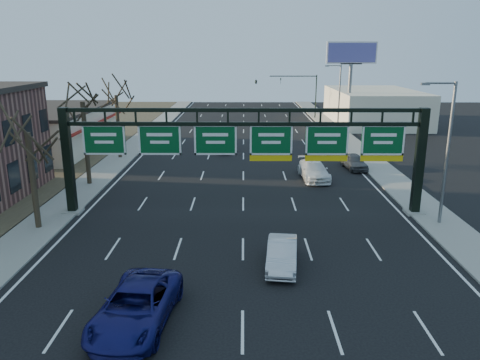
{
  "coord_description": "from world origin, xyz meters",
  "views": [
    {
      "loc": [
        0.03,
        -22.3,
        10.74
      ],
      "look_at": [
        -0.19,
        4.95,
        3.2
      ],
      "focal_mm": 35.0,
      "sensor_mm": 36.0,
      "label": 1
    }
  ],
  "objects_px": {
    "sign_gantry": "(246,147)",
    "car_white_wagon": "(314,170)",
    "car_blue_suv": "(136,306)",
    "car_silver_sedan": "(282,254)"
  },
  "relations": [
    {
      "from": "car_blue_suv",
      "to": "sign_gantry",
      "type": "bearing_deg",
      "value": 77.79
    },
    {
      "from": "car_blue_suv",
      "to": "car_silver_sedan",
      "type": "bearing_deg",
      "value": 46.18
    },
    {
      "from": "car_silver_sedan",
      "to": "car_white_wagon",
      "type": "xyz_separation_m",
      "value": [
        4.09,
        17.19,
        0.08
      ]
    },
    {
      "from": "car_silver_sedan",
      "to": "car_blue_suv",
      "type": "bearing_deg",
      "value": -133.81
    },
    {
      "from": "sign_gantry",
      "to": "car_white_wagon",
      "type": "distance_m",
      "value": 11.41
    },
    {
      "from": "sign_gantry",
      "to": "car_blue_suv",
      "type": "height_order",
      "value": "sign_gantry"
    },
    {
      "from": "car_silver_sedan",
      "to": "car_white_wagon",
      "type": "distance_m",
      "value": 17.67
    },
    {
      "from": "car_blue_suv",
      "to": "car_white_wagon",
      "type": "height_order",
      "value": "car_blue_suv"
    },
    {
      "from": "car_silver_sedan",
      "to": "car_white_wagon",
      "type": "relative_size",
      "value": 0.79
    },
    {
      "from": "car_blue_suv",
      "to": "car_white_wagon",
      "type": "relative_size",
      "value": 1.1
    }
  ]
}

